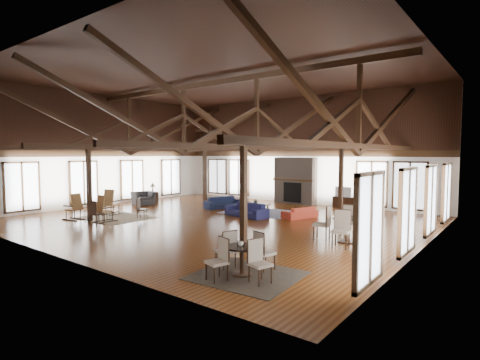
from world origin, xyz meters
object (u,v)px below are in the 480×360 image
Objects in this scene: cafe_table_near at (242,255)px; tv_console at (344,202)px; sofa_navy_left at (223,203)px; sofa_orange at (300,213)px; cafe_table_far at (347,225)px; coffee_table at (257,205)px; armchair at (143,198)px; sofa_navy_front at (246,210)px.

cafe_table_near reaches higher than tv_console.
sofa_orange is at bearing -73.52° from sofa_navy_left.
tv_console is (-3.03, 7.34, -0.27)m from cafe_table_far.
cafe_table_near is at bearing -62.50° from coffee_table.
armchair is 0.97× the size of tv_console.
coffee_table is at bearing -73.19° from sofa_navy_left.
sofa_navy_front is at bearing -99.23° from sofa_navy_left.
armchair is at bearing 172.24° from cafe_table_far.
sofa_navy_front is 1.77× the size of coffee_table.
tv_console is (2.37, 5.38, -0.02)m from sofa_navy_front.
sofa_navy_front reaches higher than sofa_navy_left.
armchair reaches higher than tv_console.
coffee_table is 1.07× the size of armchair.
armchair is (-8.98, -1.41, 0.11)m from sofa_orange.
armchair is (-4.39, -1.69, 0.07)m from sofa_navy_left.
coffee_table is at bearing 122.65° from cafe_table_near.
cafe_table_far is at bearing 64.67° from sofa_orange.
sofa_navy_front is at bearing 125.76° from cafe_table_near.
sofa_orange is at bearing 38.82° from sofa_navy_front.
sofa_navy_left is at bearing -53.25° from armchair.
armchair is 12.42m from cafe_table_far.
armchair is at bearing -63.58° from sofa_orange.
sofa_navy_left is 1.78× the size of armchair.
sofa_navy_front is at bearing -81.84° from coffee_table.
cafe_table_near is (5.02, -7.83, 0.09)m from coffee_table.
armchair is (-6.60, -1.56, -0.02)m from coffee_table.
tv_console is (4.88, 3.98, -0.00)m from sofa_navy_left.
sofa_orange is (4.59, -0.28, -0.04)m from sofa_navy_left.
armchair reaches higher than sofa_navy_front.
tv_console reaches higher than sofa_orange.
cafe_table_far reaches higher than sofa_navy_left.
sofa_orange is 8.12m from cafe_table_near.
sofa_navy_left reaches higher than tv_console.
coffee_table is 0.64× the size of cafe_table_near.
tv_console is (0.29, 4.26, 0.04)m from sofa_orange.
sofa_navy_left is 1.07× the size of cafe_table_near.
armchair is at bearing -148.60° from tv_console.
tv_console is (2.67, 4.10, -0.09)m from coffee_table.
cafe_table_near is at bearing -117.76° from sofa_navy_left.
sofa_navy_left is at bearing 171.70° from coffee_table.
cafe_table_near is 12.16m from tv_console.
tv_console is at bearing -30.87° from sofa_navy_left.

